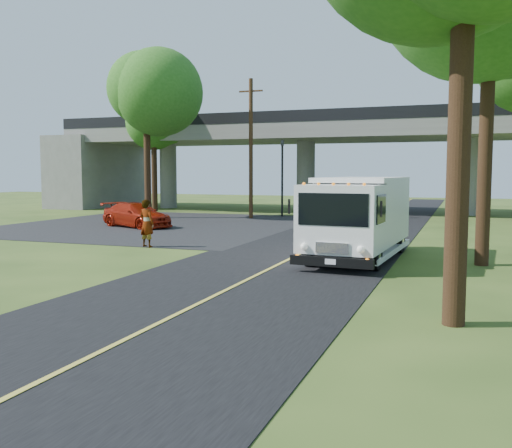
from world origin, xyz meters
The scene contains 12 objects.
ground centered at (0.00, 0.00, 0.00)m, with size 120.00×120.00×0.00m, color #2F4518.
road centered at (0.00, 10.00, 0.01)m, with size 7.00×90.00×0.02m, color black.
parking_lot centered at (-11.00, 18.00, 0.01)m, with size 16.00×18.00×0.01m, color black.
lane_line centered at (0.00, 10.00, 0.03)m, with size 0.12×90.00×0.01m, color gold.
overpass centered at (0.00, 32.00, 4.56)m, with size 54.00×10.00×7.30m.
traffic_signal centered at (-6.00, 26.00, 3.20)m, with size 0.18×0.22×5.20m.
utility_pole centered at (-7.50, 24.00, 4.59)m, with size 1.60×0.26×9.00m.
tree_left_lot centered at (-13.79, 21.84, 7.90)m, with size 5.60×5.50×10.50m.
tree_left_far centered at (-16.79, 27.84, 7.45)m, with size 5.26×5.16×9.89m.
step_van centered at (2.20, 8.87, 1.54)m, with size 2.90×6.90×2.84m.
red_sedan centered at (-11.29, 16.27, 0.67)m, with size 1.88×4.62×1.34m, color #951A09.
pedestrian centered at (-6.35, 9.12, 0.97)m, with size 0.70×0.46×1.93m, color gray.
Camera 1 is at (5.65, -10.74, 3.02)m, focal length 40.00 mm.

